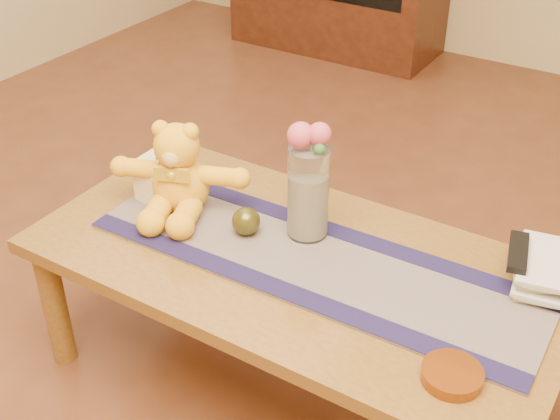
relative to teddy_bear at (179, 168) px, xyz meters
The scene contains 25 objects.
floor 0.71m from the teddy_bear, ahead, with size 5.50×5.50×0.00m, color #542A18.
coffee_table_top 0.43m from the teddy_bear, ahead, with size 1.40×0.70×0.04m, color brown.
table_leg_fl 0.55m from the teddy_bear, 127.31° to the right, with size 0.07×0.07×0.41m, color brown.
table_leg_bl 0.52m from the teddy_bear, 132.76° to the left, with size 0.07×0.07×0.41m, color brown.
table_leg_br 1.14m from the teddy_bear, 14.17° to the left, with size 0.07×0.07×0.41m, color brown.
persian_runner 0.46m from the teddy_bear, ahead, with size 1.20×0.35×0.01m, color #16173F.
runner_border_near 0.49m from the teddy_bear, 20.65° to the right, with size 1.20×0.06×0.00m, color #1A153F.
runner_border_far 0.47m from the teddy_bear, 15.50° to the left, with size 1.20×0.06×0.00m, color #1A153F.
teddy_bear is the anchor object (origin of this frame).
pillar_candle 0.11m from the teddy_bear, behind, with size 0.10×0.10×0.13m, color #FFE5BB.
candle_wick 0.08m from the teddy_bear, behind, with size 0.00×0.00×0.01m, color black.
glass_vase 0.38m from the teddy_bear, 11.22° to the left, with size 0.11×0.11×0.26m, color silver.
potpourri_fill 0.38m from the teddy_bear, 11.22° to the left, with size 0.09×0.09×0.18m, color beige.
rose_left 0.40m from the teddy_bear, 10.27° to the left, with size 0.07×0.07×0.07m, color #D34A64.
rose_right 0.44m from the teddy_bear, 11.22° to the left, with size 0.06×0.06×0.06m, color #D34A64.
blue_flower_back 0.43m from the teddy_bear, 15.90° to the left, with size 0.04×0.04×0.04m, color #4D62A6.
blue_flower_side 0.39m from the teddy_bear, 15.34° to the left, with size 0.04×0.04×0.04m, color #4D62A6.
leaf_sprig 0.44m from the teddy_bear, ahead, with size 0.03×0.03×0.03m, color #33662D.
bronze_ball 0.25m from the teddy_bear, ahead, with size 0.08×0.08×0.08m, color #474317.
book_bottom 0.93m from the teddy_bear, 11.88° to the left, with size 0.17×0.22×0.02m, color beige.
book_lower 0.93m from the teddy_bear, 11.64° to the left, with size 0.16×0.22×0.02m, color beige.
book_upper 0.92m from the teddy_bear, 12.05° to the left, with size 0.17×0.22×0.02m, color beige.
book_top 0.93m from the teddy_bear, 11.76° to the left, with size 0.16×0.22×0.02m, color beige.
tv_remote 0.92m from the teddy_bear, 11.25° to the left, with size 0.04×0.16×0.02m, color black.
amber_dish 0.93m from the teddy_bear, 13.95° to the right, with size 0.13×0.13×0.03m, color #BF5914.
Camera 1 is at (0.76, -1.30, 1.59)m, focal length 46.46 mm.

